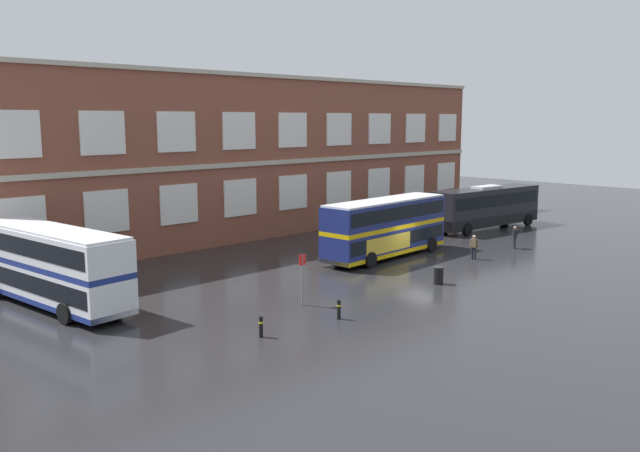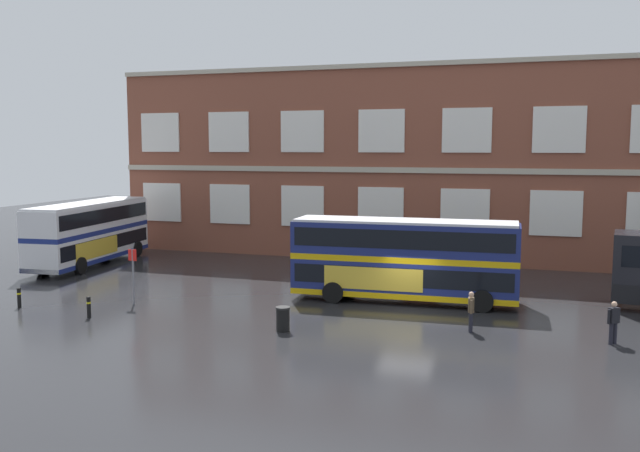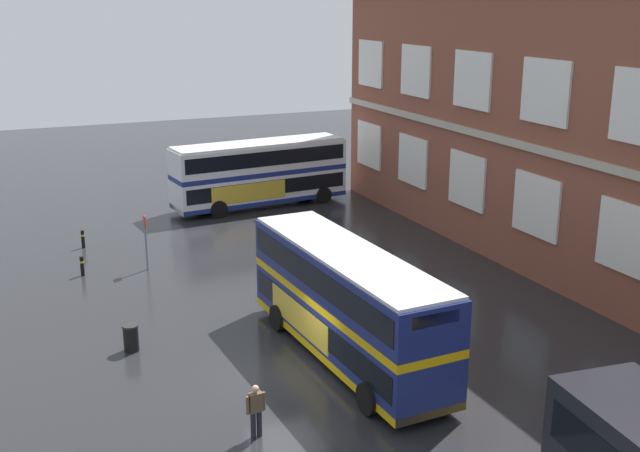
{
  "view_description": "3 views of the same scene",
  "coord_description": "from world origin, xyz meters",
  "px_view_note": "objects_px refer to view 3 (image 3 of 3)",
  "views": [
    {
      "loc": [
        -35.68,
        -26.09,
        9.53
      ],
      "look_at": [
        -8.4,
        1.3,
        3.26
      ],
      "focal_mm": 36.94,
      "sensor_mm": 36.0,
      "label": 1
    },
    {
      "loc": [
        5.87,
        -30.45,
        7.64
      ],
      "look_at": [
        -5.63,
        4.51,
        3.39
      ],
      "focal_mm": 38.53,
      "sensor_mm": 36.0,
      "label": 2
    },
    {
      "loc": [
        22.59,
        -8.56,
        12.56
      ],
      "look_at": [
        -5.91,
        3.9,
        3.42
      ],
      "focal_mm": 43.51,
      "sensor_mm": 36.0,
      "label": 3
    }
  ],
  "objects_px": {
    "double_decker_middle": "(347,302)",
    "safety_bollard_east": "(82,266)",
    "double_decker_near": "(260,173)",
    "safety_bollard_west": "(83,239)",
    "bus_stand_flag": "(146,237)",
    "station_litter_bin": "(131,338)",
    "waiting_passenger": "(256,409)"
  },
  "relations": [
    {
      "from": "double_decker_middle",
      "to": "safety_bollard_east",
      "type": "relative_size",
      "value": 11.69
    },
    {
      "from": "double_decker_near",
      "to": "safety_bollard_west",
      "type": "distance_m",
      "value": 12.28
    },
    {
      "from": "safety_bollard_west",
      "to": "double_decker_near",
      "type": "bearing_deg",
      "value": 111.03
    },
    {
      "from": "safety_bollard_east",
      "to": "bus_stand_flag",
      "type": "bearing_deg",
      "value": 82.71
    },
    {
      "from": "double_decker_middle",
      "to": "station_litter_bin",
      "type": "height_order",
      "value": "double_decker_middle"
    },
    {
      "from": "double_decker_middle",
      "to": "bus_stand_flag",
      "type": "distance_m",
      "value": 13.29
    },
    {
      "from": "double_decker_middle",
      "to": "bus_stand_flag",
      "type": "height_order",
      "value": "double_decker_middle"
    },
    {
      "from": "waiting_passenger",
      "to": "safety_bollard_east",
      "type": "xyz_separation_m",
      "value": [
        -16.56,
        -2.92,
        -0.44
      ]
    },
    {
      "from": "waiting_passenger",
      "to": "safety_bollard_west",
      "type": "relative_size",
      "value": 1.79
    },
    {
      "from": "waiting_passenger",
      "to": "safety_bollard_west",
      "type": "distance_m",
      "value": 21.07
    },
    {
      "from": "double_decker_near",
      "to": "station_litter_bin",
      "type": "relative_size",
      "value": 10.87
    },
    {
      "from": "safety_bollard_west",
      "to": "double_decker_middle",
      "type": "bearing_deg",
      "value": 22.38
    },
    {
      "from": "waiting_passenger",
      "to": "bus_stand_flag",
      "type": "height_order",
      "value": "bus_stand_flag"
    },
    {
      "from": "waiting_passenger",
      "to": "bus_stand_flag",
      "type": "xyz_separation_m",
      "value": [
        -16.18,
        0.06,
        0.7
      ]
    },
    {
      "from": "station_litter_bin",
      "to": "safety_bollard_east",
      "type": "height_order",
      "value": "station_litter_bin"
    },
    {
      "from": "bus_stand_flag",
      "to": "safety_bollard_west",
      "type": "distance_m",
      "value": 5.44
    },
    {
      "from": "double_decker_near",
      "to": "safety_bollard_east",
      "type": "xyz_separation_m",
      "value": [
        8.74,
        -11.94,
        -1.66
      ]
    },
    {
      "from": "double_decker_middle",
      "to": "waiting_passenger",
      "type": "relative_size",
      "value": 6.53
    },
    {
      "from": "bus_stand_flag",
      "to": "waiting_passenger",
      "type": "bearing_deg",
      "value": -0.2
    },
    {
      "from": "waiting_passenger",
      "to": "double_decker_middle",
      "type": "bearing_deg",
      "value": 128.34
    },
    {
      "from": "bus_stand_flag",
      "to": "station_litter_bin",
      "type": "xyz_separation_m",
      "value": [
        8.73,
        -2.37,
        -1.12
      ]
    },
    {
      "from": "double_decker_near",
      "to": "bus_stand_flag",
      "type": "relative_size",
      "value": 4.15
    },
    {
      "from": "safety_bollard_west",
      "to": "safety_bollard_east",
      "type": "xyz_separation_m",
      "value": [
        4.38,
        -0.59,
        0.0
      ]
    },
    {
      "from": "double_decker_near",
      "to": "station_litter_bin",
      "type": "bearing_deg",
      "value": -32.42
    },
    {
      "from": "double_decker_middle",
      "to": "safety_bollard_west",
      "type": "relative_size",
      "value": 11.69
    },
    {
      "from": "safety_bollard_east",
      "to": "waiting_passenger",
      "type": "bearing_deg",
      "value": 9.98
    },
    {
      "from": "waiting_passenger",
      "to": "safety_bollard_west",
      "type": "xyz_separation_m",
      "value": [
        -20.94,
        -2.32,
        -0.44
      ]
    },
    {
      "from": "station_litter_bin",
      "to": "safety_bollard_east",
      "type": "distance_m",
      "value": 9.13
    },
    {
      "from": "double_decker_middle",
      "to": "waiting_passenger",
      "type": "bearing_deg",
      "value": -51.66
    },
    {
      "from": "double_decker_middle",
      "to": "station_litter_bin",
      "type": "distance_m",
      "value": 8.13
    },
    {
      "from": "double_decker_middle",
      "to": "bus_stand_flag",
      "type": "relative_size",
      "value": 4.11
    },
    {
      "from": "double_decker_near",
      "to": "safety_bollard_east",
      "type": "bearing_deg",
      "value": -53.8
    }
  ]
}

